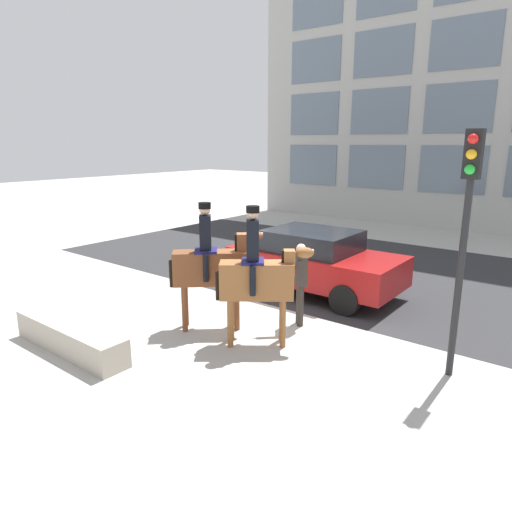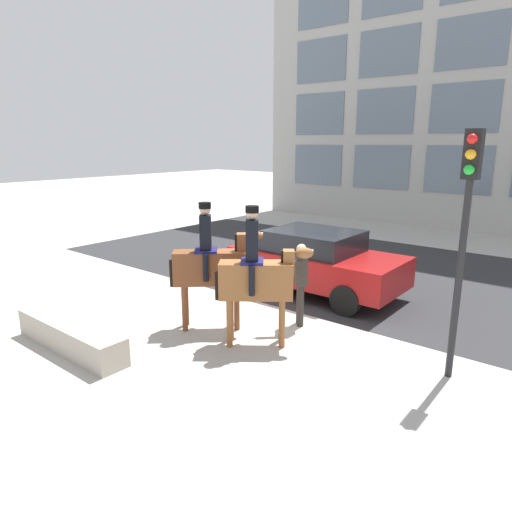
{
  "view_description": "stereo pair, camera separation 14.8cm",
  "coord_description": "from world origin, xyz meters",
  "px_view_note": "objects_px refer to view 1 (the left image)",
  "views": [
    {
      "loc": [
        5.48,
        -7.66,
        3.71
      ],
      "look_at": [
        0.13,
        -0.8,
        1.53
      ],
      "focal_mm": 32.0,
      "sensor_mm": 36.0,
      "label": 1
    },
    {
      "loc": [
        5.6,
        -7.57,
        3.71
      ],
      "look_at": [
        0.13,
        -0.8,
        1.53
      ],
      "focal_mm": 32.0,
      "sensor_mm": 36.0,
      "label": 2
    }
  ],
  "objects_px": {
    "mounted_horse_companion": "(258,276)",
    "pedestrian_bystander": "(300,278)",
    "street_car_near_lane": "(314,261)",
    "planter_ledge": "(70,337)",
    "traffic_light": "(466,216)",
    "mounted_horse_lead": "(212,264)"
  },
  "relations": [
    {
      "from": "mounted_horse_lead",
      "to": "mounted_horse_companion",
      "type": "distance_m",
      "value": 1.2
    },
    {
      "from": "street_car_near_lane",
      "to": "planter_ledge",
      "type": "xyz_separation_m",
      "value": [
        -1.76,
        -5.62,
        -0.58
      ]
    },
    {
      "from": "pedestrian_bystander",
      "to": "planter_ledge",
      "type": "distance_m",
      "value": 4.52
    },
    {
      "from": "mounted_horse_companion",
      "to": "planter_ledge",
      "type": "bearing_deg",
      "value": -174.26
    },
    {
      "from": "street_car_near_lane",
      "to": "traffic_light",
      "type": "xyz_separation_m",
      "value": [
        3.95,
        -2.29,
        1.79
      ]
    },
    {
      "from": "mounted_horse_lead",
      "to": "traffic_light",
      "type": "relative_size",
      "value": 0.66
    },
    {
      "from": "pedestrian_bystander",
      "to": "planter_ledge",
      "type": "relative_size",
      "value": 0.61
    },
    {
      "from": "pedestrian_bystander",
      "to": "planter_ledge",
      "type": "xyz_separation_m",
      "value": [
        -2.62,
        -3.6,
        -0.76
      ]
    },
    {
      "from": "mounted_horse_companion",
      "to": "traffic_light",
      "type": "height_order",
      "value": "traffic_light"
    },
    {
      "from": "mounted_horse_companion",
      "to": "street_car_near_lane",
      "type": "distance_m",
      "value": 3.39
    },
    {
      "from": "mounted_horse_companion",
      "to": "street_car_near_lane",
      "type": "height_order",
      "value": "mounted_horse_companion"
    },
    {
      "from": "mounted_horse_lead",
      "to": "street_car_near_lane",
      "type": "xyz_separation_m",
      "value": [
        0.46,
        3.23,
        -0.51
      ]
    },
    {
      "from": "street_car_near_lane",
      "to": "mounted_horse_lead",
      "type": "bearing_deg",
      "value": -98.05
    },
    {
      "from": "mounted_horse_lead",
      "to": "planter_ledge",
      "type": "distance_m",
      "value": 2.93
    },
    {
      "from": "mounted_horse_companion",
      "to": "pedestrian_bystander",
      "type": "relative_size",
      "value": 1.52
    },
    {
      "from": "mounted_horse_companion",
      "to": "street_car_near_lane",
      "type": "bearing_deg",
      "value": 65.49
    },
    {
      "from": "mounted_horse_lead",
      "to": "street_car_near_lane",
      "type": "distance_m",
      "value": 3.3
    },
    {
      "from": "pedestrian_bystander",
      "to": "street_car_near_lane",
      "type": "xyz_separation_m",
      "value": [
        -0.86,
        2.02,
        -0.19
      ]
    },
    {
      "from": "mounted_horse_lead",
      "to": "planter_ledge",
      "type": "xyz_separation_m",
      "value": [
        -1.31,
        -2.39,
        -1.09
      ]
    },
    {
      "from": "mounted_horse_companion",
      "to": "planter_ledge",
      "type": "xyz_separation_m",
      "value": [
        -2.51,
        -2.35,
        -1.07
      ]
    },
    {
      "from": "mounted_horse_companion",
      "to": "pedestrian_bystander",
      "type": "xyz_separation_m",
      "value": [
        0.11,
        1.25,
        -0.31
      ]
    },
    {
      "from": "pedestrian_bystander",
      "to": "planter_ledge",
      "type": "height_order",
      "value": "pedestrian_bystander"
    }
  ]
}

